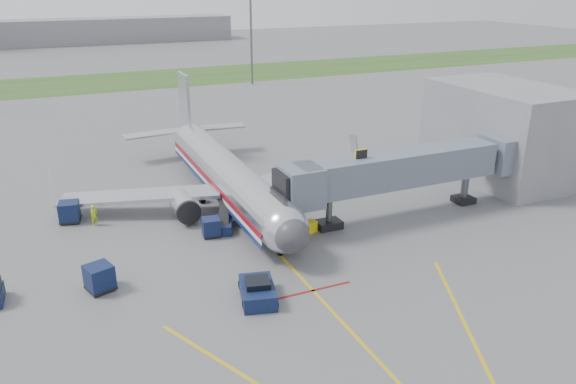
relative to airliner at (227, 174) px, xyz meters
name	(u,v)px	position (x,y,z in m)	size (l,w,h in m)	color
ground	(290,266)	(0.00, -15.25, -2.65)	(400.00, 400.00, 0.00)	#565659
grass_strip	(118,81)	(0.00, 74.75, -2.64)	(300.00, 25.00, 0.01)	#2D4C1E
apron_markings	(336,315)	(0.00, -22.65, -2.64)	(21.52, 50.00, 0.01)	gold
airliner	(227,174)	(0.00, 0.00, 0.00)	(32.10, 35.67, 10.25)	silver
jet_bridge	(397,170)	(12.86, -10.25, 1.82)	(25.30, 4.00, 6.90)	slate
terminal	(503,132)	(30.00, -5.25, 2.35)	(10.00, 16.00, 10.00)	slate
light_mast_right	(251,31)	(25.00, 59.75, 8.13)	(2.00, 0.44, 20.40)	#595B60
distant_terminal	(49,32)	(-10.00, 154.75, 1.35)	(120.00, 14.00, 8.00)	slate
pushback_tug	(258,291)	(-4.00, -18.75, -2.00)	(3.06, 4.12, 1.54)	#0C0F34
baggage_cart_a	(69,212)	(-14.82, 0.47, -1.67)	(2.07, 2.07, 1.91)	#0C0F34
baggage_cart_b	(99,278)	(-13.75, -13.02, -1.66)	(2.25, 2.25, 1.92)	#0C0F34
baggage_cart_c	(211,227)	(-3.98, -7.60, -1.83)	(1.67, 1.67, 1.61)	#0C0F34
belt_loader	(224,223)	(-2.49, -6.59, -2.15)	(2.39, 4.25, 2.01)	#0C0F34
ground_power_cart	(309,227)	(4.00, -10.34, -2.14)	(1.48, 1.20, 1.03)	yellow
ramp_worker	(94,215)	(-12.86, -1.23, -1.69)	(0.70, 0.46, 1.91)	#A4CA17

